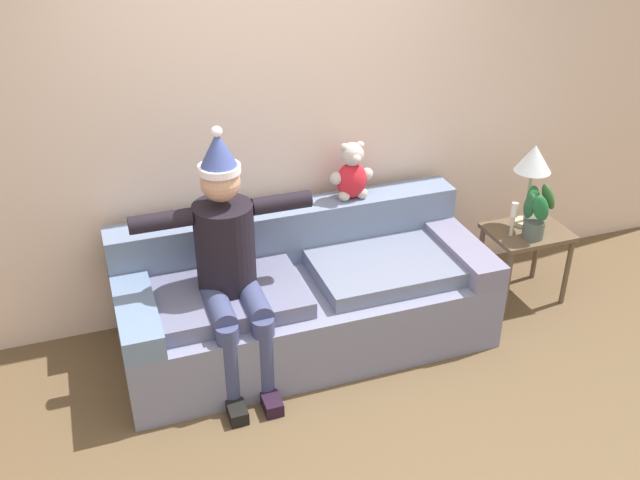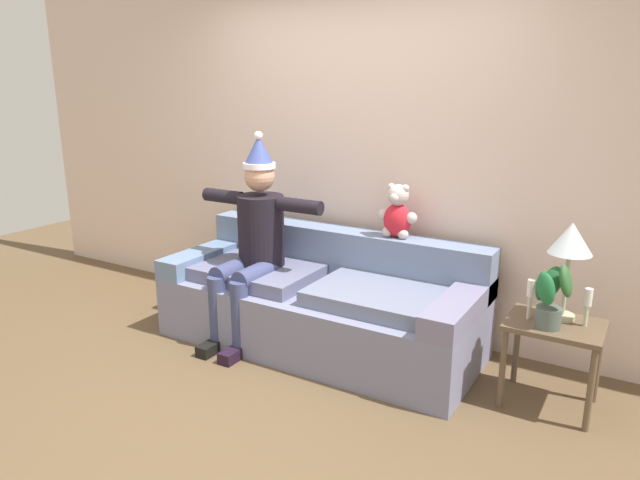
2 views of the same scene
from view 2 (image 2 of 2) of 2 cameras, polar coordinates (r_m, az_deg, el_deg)
The scene contains 10 objects.
ground_plane at distance 3.60m, azimuth -8.21°, elevation -15.76°, with size 10.00×10.00×0.00m, color brown.
back_wall at distance 4.42m, azimuth 3.96°, elevation 8.79°, with size 7.00×0.10×2.70m, color beige.
couch at distance 4.20m, azimuth 0.24°, elevation -6.12°, with size 2.27×0.94×0.79m.
person_seated at distance 4.19m, azimuth -6.59°, elevation 0.24°, with size 1.02×0.77×1.52m.
teddy_bear at distance 4.08m, azimuth 7.63°, elevation 2.61°, with size 0.29×0.17×0.38m.
side_table at distance 3.63m, azimuth 22.06°, elevation -8.86°, with size 0.53×0.41×0.52m.
table_lamp at distance 3.53m, azimuth 23.47°, elevation -0.30°, with size 0.24×0.24×0.58m.
potted_plant at distance 3.45m, azimuth 21.75°, elevation -5.16°, with size 0.22×0.23×0.39m.
candle_tall at distance 3.54m, azimuth 20.05°, elevation -5.01°, with size 0.04×0.04×0.24m.
candle_short at distance 3.57m, azimuth 24.88°, elevation -5.58°, with size 0.04×0.04×0.22m.
Camera 2 is at (1.99, -2.36, 1.85)m, focal length 32.47 mm.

